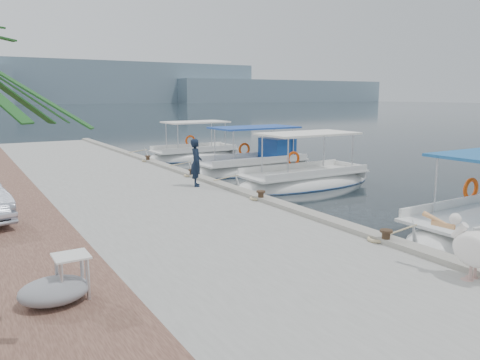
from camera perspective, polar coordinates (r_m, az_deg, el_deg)
name	(u,v)px	position (r m, az deg, el deg)	size (l,w,h in m)	color
ground	(299,226)	(13.80, 7.23, -5.60)	(400.00, 400.00, 0.00)	black
concrete_quay	(141,198)	(16.62, -11.92, -2.11)	(6.00, 40.00, 0.50)	gray
quay_curb	(212,181)	(17.64, -3.42, -0.15)	(0.44, 40.00, 0.12)	gray
distant_hills	(56,85)	(215.24, -21.49, 10.68)	(330.00, 60.00, 18.00)	slate
fishing_caique_c	(304,183)	(19.77, 7.77, -0.37)	(6.77, 2.41, 2.83)	silver
fishing_caique_d	(253,168)	(23.23, 1.61, 1.49)	(6.93, 2.46, 2.83)	silver
fishing_caique_e	(194,157)	(27.91, -5.65, 2.80)	(6.09, 2.31, 2.83)	silver
mooring_bollards	(261,195)	(14.60, 2.56, -1.83)	(0.28, 20.28, 0.33)	black
pelican	(473,247)	(9.39, 26.54, -7.36)	(0.59, 1.48, 1.14)	tan
fisherman	(196,163)	(16.94, -5.36, 2.12)	(0.63, 0.41, 1.72)	black
tarp_bundle	(54,291)	(8.19, -21.72, -12.44)	(1.10, 0.90, 0.40)	gray
folding_table	(72,267)	(8.16, -19.83, -9.97)	(0.55, 0.55, 0.73)	silver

